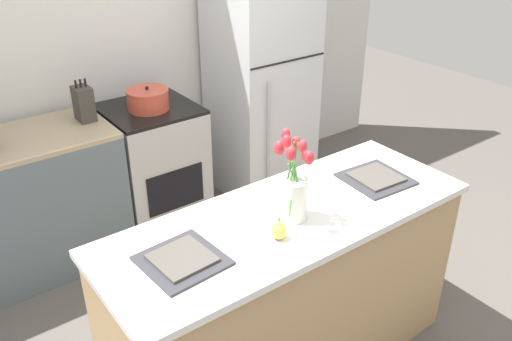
% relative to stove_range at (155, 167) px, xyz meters
% --- Properties ---
extents(back_wall, '(5.20, 0.08, 2.70)m').
position_rel_stove_range_xyz_m(back_wall, '(-0.10, 0.40, 0.89)').
color(back_wall, silver).
rests_on(back_wall, ground_plane).
extents(kitchen_island, '(1.80, 0.66, 0.92)m').
position_rel_stove_range_xyz_m(kitchen_island, '(-0.10, -1.60, 0.01)').
color(kitchen_island, tan).
rests_on(kitchen_island, ground_plane).
extents(stove_range, '(0.60, 0.61, 0.91)m').
position_rel_stove_range_xyz_m(stove_range, '(0.00, 0.00, 0.00)').
color(stove_range, '#B2B5B7').
rests_on(stove_range, ground_plane).
extents(refrigerator, '(0.68, 0.67, 1.84)m').
position_rel_stove_range_xyz_m(refrigerator, '(0.95, 0.00, 0.46)').
color(refrigerator, silver).
rests_on(refrigerator, ground_plane).
extents(flower_vase, '(0.16, 0.16, 0.42)m').
position_rel_stove_range_xyz_m(flower_vase, '(-0.10, -1.63, 0.61)').
color(flower_vase, silver).
rests_on(flower_vase, kitchen_island).
extents(pear_figurine, '(0.07, 0.07, 0.11)m').
position_rel_stove_range_xyz_m(pear_figurine, '(-0.25, -1.72, 0.51)').
color(pear_figurine, '#E5CC4C').
rests_on(pear_figurine, kitchen_island).
extents(plate_setting_left, '(0.33, 0.33, 0.02)m').
position_rel_stove_range_xyz_m(plate_setting_left, '(-0.66, -1.61, 0.47)').
color(plate_setting_left, '#333338').
rests_on(plate_setting_left, kitchen_island).
extents(plate_setting_right, '(0.33, 0.33, 0.02)m').
position_rel_stove_range_xyz_m(plate_setting_right, '(0.46, -1.61, 0.47)').
color(plate_setting_right, '#333338').
rests_on(plate_setting_right, kitchen_island).
extents(cooking_pot, '(0.28, 0.28, 0.16)m').
position_rel_stove_range_xyz_m(cooking_pot, '(-0.02, -0.03, 0.53)').
color(cooking_pot, '#CC4C38').
rests_on(cooking_pot, stove_range).
extents(knife_block, '(0.10, 0.14, 0.27)m').
position_rel_stove_range_xyz_m(knife_block, '(-0.42, 0.04, 0.57)').
color(knife_block, '#3D3833').
rests_on(knife_block, back_counter).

